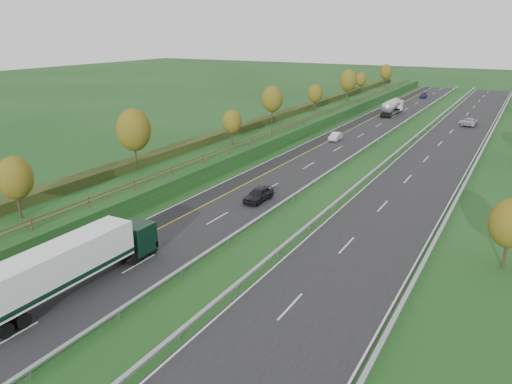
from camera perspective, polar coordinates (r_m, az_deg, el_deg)
ground at (r=77.39m, az=13.02°, el=3.67°), size 400.00×400.00×0.00m
near_carriageway at (r=84.40m, az=8.77°, el=5.13°), size 10.50×200.00×0.04m
far_carriageway at (r=80.41m, az=19.85°, el=3.60°), size 10.50×200.00×0.04m
hard_shoulder at (r=85.72m, az=6.42°, el=5.44°), size 3.00×200.00×0.04m
lane_markings at (r=82.36m, az=12.92°, el=4.58°), size 26.75×200.00×0.01m
embankment_left at (r=89.38m, az=0.93°, el=6.71°), size 12.00×200.00×2.00m
hedge_left at (r=90.02m, az=-0.20°, el=7.80°), size 2.20×180.00×1.10m
fence_left at (r=86.69m, az=3.46°, el=7.49°), size 0.12×189.06×1.20m
median_barrier_near at (r=82.54m, az=12.51°, el=5.04°), size 0.32×200.00×0.71m
median_barrier_far at (r=81.30m, az=15.95°, el=4.57°), size 0.32×200.00×0.71m
outer_barrier_far at (r=79.64m, az=24.00°, el=3.42°), size 0.32×200.00×0.71m
trees_left at (r=85.36m, az=0.09°, el=9.83°), size 6.64×164.30×7.66m
box_lorry at (r=39.47m, az=-20.50°, el=-7.69°), size 2.58×16.28×4.06m
road_tanker at (r=119.23m, az=15.30°, el=9.40°), size 2.40×11.22×3.46m
car_dark_near at (r=56.65m, az=0.29°, el=-0.28°), size 1.97×4.72×1.60m
car_silver_mid at (r=89.35m, az=9.09°, el=6.31°), size 1.63×4.26×1.39m
car_small_far at (r=151.68m, az=18.61°, el=10.42°), size 2.26×4.69×1.32m
car_oncoming at (r=110.82m, az=23.22°, el=7.41°), size 2.81×5.77×1.58m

